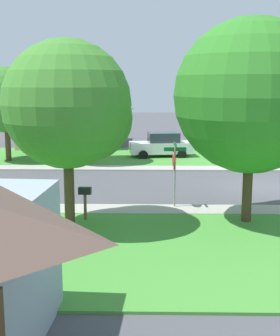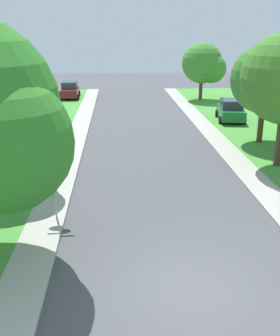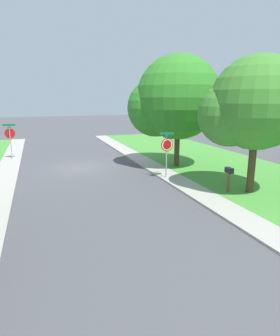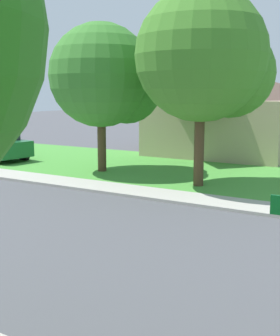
{
  "view_description": "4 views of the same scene",
  "coord_description": "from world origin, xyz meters",
  "px_view_note": "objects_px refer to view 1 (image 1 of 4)",
  "views": [
    {
      "loc": [
        -23.18,
        5.63,
        5.16
      ],
      "look_at": [
        -2.58,
        6.02,
        1.4
      ],
      "focal_mm": 49.98,
      "sensor_mm": 36.0,
      "label": 1
    },
    {
      "loc": [
        -1.94,
        -9.53,
        6.92
      ],
      "look_at": [
        -0.99,
        6.39,
        1.4
      ],
      "focal_mm": 42.64,
      "sensor_mm": 36.0,
      "label": 2
    },
    {
      "loc": [
        2.7,
        19.87,
        4.69
      ],
      "look_at": [
        -1.85,
        6.96,
        1.4
      ],
      "focal_mm": 31.41,
      "sensor_mm": 36.0,
      "label": 3
    },
    {
      "loc": [
        -7.86,
        4.18,
        3.39
      ],
      "look_at": [
        2.1,
        10.03,
        1.4
      ],
      "focal_mm": 47.01,
      "sensor_mm": 36.0,
      "label": 4
    }
  ],
  "objects_px": {
    "tree_sidewalk_far": "(80,93)",
    "mailbox": "(85,195)",
    "stop_sign_far_corner": "(174,164)",
    "tree_sidewalk_mid": "(9,102)",
    "tree_across_right": "(73,108)",
    "car_white_behind_trees": "(161,145)",
    "tree_corner_large": "(255,101)",
    "house_right_setback": "(70,116)"
  },
  "relations": [
    {
      "from": "house_right_setback",
      "to": "mailbox",
      "type": "xyz_separation_m",
      "value": [
        -22.32,
        -4.26,
        -1.37
      ]
    },
    {
      "from": "tree_sidewalk_mid",
      "to": "tree_sidewalk_far",
      "type": "bearing_deg",
      "value": -98.08
    },
    {
      "from": "stop_sign_far_corner",
      "to": "tree_across_right",
      "type": "xyz_separation_m",
      "value": [
        -2.58,
        3.68,
        2.41
      ]
    },
    {
      "from": "tree_sidewalk_mid",
      "to": "mailbox",
      "type": "height_order",
      "value": "tree_sidewalk_mid"
    },
    {
      "from": "tree_sidewalk_mid",
      "to": "house_right_setback",
      "type": "relative_size",
      "value": 0.69
    },
    {
      "from": "tree_corner_large",
      "to": "mailbox",
      "type": "distance_m",
      "value": 7.17
    },
    {
      "from": "stop_sign_far_corner",
      "to": "tree_sidewalk_far",
      "type": "distance_m",
      "value": 12.69
    },
    {
      "from": "car_white_behind_trees",
      "to": "tree_sidewalk_mid",
      "type": "distance_m",
      "value": 10.63
    },
    {
      "from": "tree_sidewalk_mid",
      "to": "tree_across_right",
      "type": "relative_size",
      "value": 0.93
    },
    {
      "from": "stop_sign_far_corner",
      "to": "mailbox",
      "type": "relative_size",
      "value": 2.11
    },
    {
      "from": "tree_sidewalk_mid",
      "to": "mailbox",
      "type": "relative_size",
      "value": 4.75
    },
    {
      "from": "stop_sign_far_corner",
      "to": "house_right_setback",
      "type": "height_order",
      "value": "house_right_setback"
    },
    {
      "from": "stop_sign_far_corner",
      "to": "tree_sidewalk_far",
      "type": "relative_size",
      "value": 0.4
    },
    {
      "from": "tree_sidewalk_far",
      "to": "house_right_setback",
      "type": "height_order",
      "value": "tree_sidewalk_far"
    },
    {
      "from": "stop_sign_far_corner",
      "to": "tree_corner_large",
      "type": "distance_m",
      "value": 4.19
    },
    {
      "from": "tree_corner_large",
      "to": "house_right_setback",
      "type": "relative_size",
      "value": 0.83
    },
    {
      "from": "mailbox",
      "to": "tree_corner_large",
      "type": "bearing_deg",
      "value": -88.11
    },
    {
      "from": "stop_sign_far_corner",
      "to": "mailbox",
      "type": "distance_m",
      "value": 3.99
    },
    {
      "from": "tree_sidewalk_far",
      "to": "mailbox",
      "type": "relative_size",
      "value": 5.3
    },
    {
      "from": "tree_across_right",
      "to": "mailbox",
      "type": "height_order",
      "value": "tree_across_right"
    },
    {
      "from": "tree_sidewalk_far",
      "to": "house_right_setback",
      "type": "relative_size",
      "value": 0.77
    },
    {
      "from": "car_white_behind_trees",
      "to": "tree_sidewalk_mid",
      "type": "relative_size",
      "value": 0.72
    },
    {
      "from": "tree_across_right",
      "to": "mailbox",
      "type": "relative_size",
      "value": 5.09
    },
    {
      "from": "tree_sidewalk_mid",
      "to": "tree_sidewalk_far",
      "type": "height_order",
      "value": "tree_sidewalk_far"
    },
    {
      "from": "tree_corner_large",
      "to": "mailbox",
      "type": "xyz_separation_m",
      "value": [
        -0.21,
        6.25,
        -3.51
      ]
    },
    {
      "from": "tree_sidewalk_far",
      "to": "tree_corner_large",
      "type": "bearing_deg",
      "value": -147.12
    },
    {
      "from": "tree_sidewalk_mid",
      "to": "mailbox",
      "type": "bearing_deg",
      "value": -153.72
    },
    {
      "from": "car_white_behind_trees",
      "to": "house_right_setback",
      "type": "xyz_separation_m",
      "value": [
        6.84,
        7.53,
        1.5
      ]
    },
    {
      "from": "tree_sidewalk_far",
      "to": "tree_across_right",
      "type": "xyz_separation_m",
      "value": [
        -13.74,
        -1.78,
        -0.2
      ]
    },
    {
      "from": "stop_sign_far_corner",
      "to": "tree_sidewalk_far",
      "type": "bearing_deg",
      "value": 26.06
    },
    {
      "from": "tree_across_right",
      "to": "car_white_behind_trees",
      "type": "bearing_deg",
      "value": -12.21
    },
    {
      "from": "tree_sidewalk_far",
      "to": "tree_across_right",
      "type": "relative_size",
      "value": 1.04
    },
    {
      "from": "tree_sidewalk_mid",
      "to": "tree_sidewalk_far",
      "type": "xyz_separation_m",
      "value": [
        -0.67,
        -4.73,
        0.55
      ]
    },
    {
      "from": "house_right_setback",
      "to": "tree_corner_large",
      "type": "bearing_deg",
      "value": -154.58
    },
    {
      "from": "stop_sign_far_corner",
      "to": "mailbox",
      "type": "bearing_deg",
      "value": 118.21
    },
    {
      "from": "stop_sign_far_corner",
      "to": "tree_sidewalk_mid",
      "type": "relative_size",
      "value": 0.44
    },
    {
      "from": "house_right_setback",
      "to": "car_white_behind_trees",
      "type": "bearing_deg",
      "value": -132.25
    },
    {
      "from": "car_white_behind_trees",
      "to": "house_right_setback",
      "type": "bearing_deg",
      "value": 47.75
    },
    {
      "from": "mailbox",
      "to": "car_white_behind_trees",
      "type": "bearing_deg",
      "value": -11.91
    },
    {
      "from": "tree_across_right",
      "to": "tree_corner_large",
      "type": "bearing_deg",
      "value": -81.75
    },
    {
      "from": "tree_sidewalk_far",
      "to": "mailbox",
      "type": "bearing_deg",
      "value": -171.15
    },
    {
      "from": "tree_sidewalk_far",
      "to": "tree_across_right",
      "type": "height_order",
      "value": "tree_sidewalk_far"
    }
  ]
}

